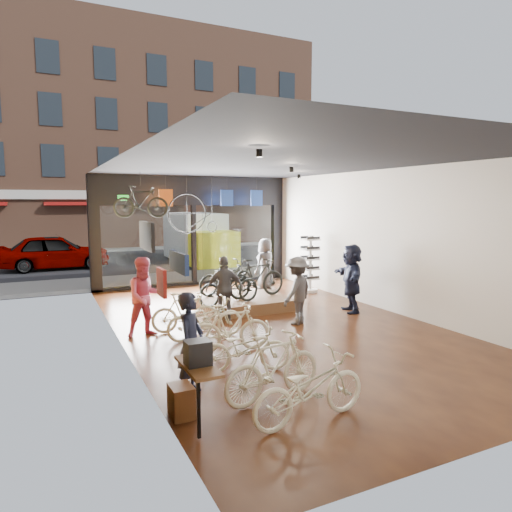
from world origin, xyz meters
TOP-DOWN VIEW (x-y plane):
  - ground_plane at (0.00, 0.00)m, footprint 7.00×12.00m
  - ceiling at (0.00, 0.00)m, footprint 7.00×12.00m
  - wall_left at (-3.52, 0.00)m, footprint 0.04×12.00m
  - wall_right at (3.52, 0.00)m, footprint 0.04×12.00m
  - wall_back at (0.00, -6.02)m, footprint 7.00×0.04m
  - storefront at (0.00, 6.00)m, footprint 7.00×0.26m
  - exit_sign at (-2.40, 5.88)m, footprint 0.35×0.06m
  - street_road at (0.00, 15.00)m, footprint 30.00×18.00m
  - sidewalk_near at (0.00, 7.20)m, footprint 30.00×2.40m
  - sidewalk_far at (0.00, 19.00)m, footprint 30.00×2.00m
  - opposite_building at (0.00, 21.50)m, footprint 26.00×5.00m
  - street_car at (-4.33, 12.00)m, footprint 4.45×1.79m
  - box_truck at (1.94, 11.00)m, footprint 2.00×5.99m
  - floor_bike_0 at (-1.77, -4.49)m, footprint 1.83×0.78m
  - floor_bike_1 at (-1.90, -3.69)m, footprint 1.76×0.75m
  - floor_bike_2 at (-1.81, -2.46)m, footprint 1.67×0.97m
  - floor_bike_3 at (-1.64, -1.38)m, footprint 1.64×0.66m
  - floor_bike_4 at (-1.80, -0.36)m, footprint 1.70×0.60m
  - floor_bike_5 at (-2.03, 0.33)m, footprint 1.56×0.66m
  - display_platform at (0.04, 1.80)m, footprint 2.40×1.80m
  - display_bike_left at (-0.60, 1.22)m, footprint 1.95×1.08m
  - display_bike_mid at (0.43, 1.73)m, footprint 1.87×0.78m
  - display_bike_right at (-0.15, 2.55)m, footprint 1.94×1.06m
  - customer_0 at (-2.93, -2.94)m, footprint 0.66×0.69m
  - customer_1 at (-2.90, 0.40)m, footprint 0.90×0.73m
  - customer_2 at (-0.87, 0.85)m, footprint 0.99×0.54m
  - customer_3 at (0.59, -0.16)m, footprint 1.22×1.07m
  - customer_4 at (1.89, 4.12)m, footprint 0.98×0.83m
  - customer_5 at (2.52, 0.27)m, footprint 1.09×1.77m
  - sunglasses_rack at (2.95, 3.02)m, footprint 0.61×0.53m
  - wall_merch at (-3.38, -3.50)m, footprint 0.40×2.40m
  - penny_farthing at (-0.28, 4.93)m, footprint 1.62×0.06m
  - hung_bike at (-2.17, 4.20)m, footprint 1.64×0.92m
  - jersey_left at (-1.17, 5.20)m, footprint 0.45×0.03m
  - jersey_mid at (0.96, 5.20)m, footprint 0.45×0.03m
  - jersey_right at (2.09, 5.20)m, footprint 0.45×0.03m

SIDE VIEW (x-z plane):
  - ground_plane at x=0.00m, z-range -0.04..0.00m
  - street_road at x=0.00m, z-range -0.02..0.00m
  - sidewalk_near at x=0.00m, z-range 0.00..0.12m
  - sidewalk_far at x=0.00m, z-range 0.00..0.12m
  - display_platform at x=0.04m, z-range 0.00..0.30m
  - floor_bike_2 at x=-1.81m, z-range 0.00..0.83m
  - floor_bike_4 at x=-1.80m, z-range 0.00..0.89m
  - floor_bike_5 at x=-2.03m, z-range 0.00..0.91m
  - floor_bike_0 at x=-1.77m, z-range 0.00..0.94m
  - floor_bike_3 at x=-1.64m, z-range 0.00..0.96m
  - floor_bike_1 at x=-1.90m, z-range 0.00..1.02m
  - street_car at x=-4.33m, z-range 0.00..1.52m
  - display_bike_right at x=-0.15m, z-range 0.30..1.26m
  - display_bike_left at x=-0.60m, z-range 0.30..1.27m
  - customer_0 at x=-2.93m, z-range 0.00..1.59m
  - customer_2 at x=-0.87m, z-range 0.00..1.61m
  - customer_3 at x=0.59m, z-range 0.00..1.64m
  - display_bike_mid at x=0.43m, z-range 0.30..1.39m
  - customer_4 at x=1.89m, z-range 0.00..1.70m
  - customer_1 at x=-2.90m, z-range 0.00..1.74m
  - customer_5 at x=2.52m, z-range 0.00..1.82m
  - sunglasses_rack at x=2.95m, z-range 0.00..1.84m
  - box_truck at x=1.94m, z-range 0.00..2.36m
  - wall_merch at x=-3.38m, z-range 0.00..2.60m
  - wall_left at x=-3.52m, z-range 0.00..3.80m
  - wall_right at x=3.52m, z-range 0.00..3.80m
  - wall_back at x=0.00m, z-range 0.00..3.80m
  - storefront at x=0.00m, z-range 0.00..3.80m
  - penny_farthing at x=-0.28m, z-range 1.85..3.15m
  - hung_bike at x=-2.17m, z-range 2.45..3.40m
  - exit_sign at x=-2.40m, z-range 2.96..3.14m
  - jersey_left at x=-1.17m, z-range 2.77..3.32m
  - jersey_mid at x=0.96m, z-range 2.77..3.32m
  - jersey_right at x=2.09m, z-range 2.77..3.32m
  - ceiling at x=0.00m, z-range 3.80..3.84m
  - opposite_building at x=0.00m, z-range 0.00..14.00m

